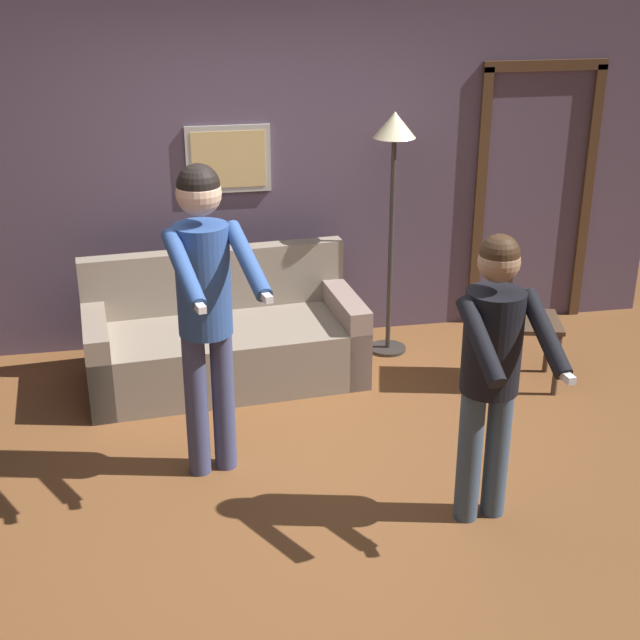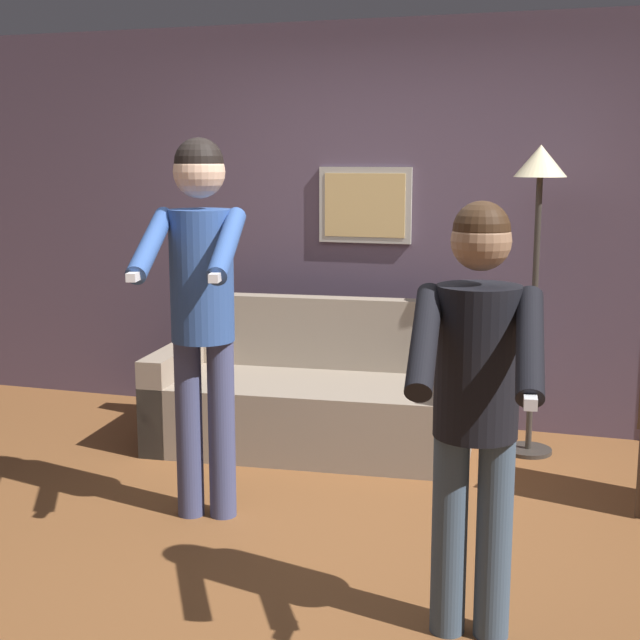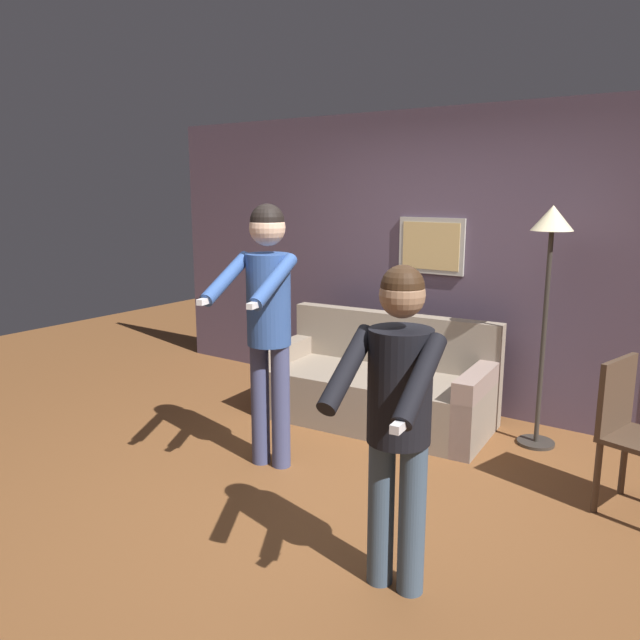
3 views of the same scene
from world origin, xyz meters
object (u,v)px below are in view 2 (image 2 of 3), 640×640
object	(u,v)px
person_standing_right	(476,386)
couch	(314,401)
torchiere_lamp	(539,206)
person_standing_left	(201,290)

from	to	relation	value
person_standing_right	couch	bearing A→B (deg)	121.98
couch	torchiere_lamp	world-z (taller)	torchiere_lamp
couch	person_standing_left	bearing A→B (deg)	-98.04
couch	person_standing_right	xyz separation A→B (m)	(1.21, -1.94, 0.67)
couch	torchiere_lamp	xyz separation A→B (m)	(1.27, 0.25, 1.19)
couch	person_standing_left	size ratio (longest dim) A/B	1.07
couch	person_standing_right	bearing A→B (deg)	-58.02
couch	person_standing_left	distance (m)	1.49
torchiere_lamp	person_standing_left	size ratio (longest dim) A/B	0.99
person_standing_left	person_standing_right	world-z (taller)	person_standing_left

